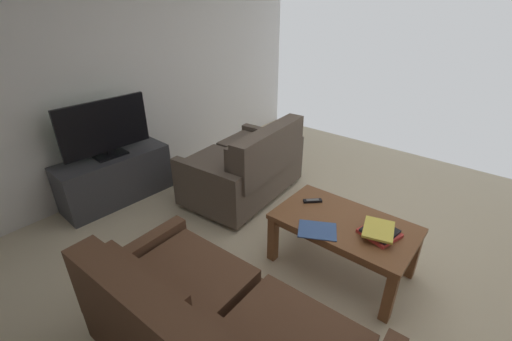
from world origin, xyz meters
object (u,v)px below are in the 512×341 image
object	(u,v)px
flat_tv	(105,128)
book_stack	(379,231)
tv_remote	(313,201)
coffee_table	(344,229)
loose_magazine	(317,230)
sofa_main	(217,340)
tv_stand	(116,178)
loveseat_near	(247,167)

from	to	relation	value
flat_tv	book_stack	world-z (taller)	flat_tv
tv_remote	coffee_table	bearing A→B (deg)	166.08
flat_tv	loose_magazine	world-z (taller)	flat_tv
sofa_main	tv_remote	bearing A→B (deg)	-80.51
tv_stand	book_stack	distance (m)	2.77
sofa_main	loveseat_near	distance (m)	2.12
flat_tv	loveseat_near	bearing A→B (deg)	-137.46
loose_magazine	tv_stand	bearing A→B (deg)	69.92
coffee_table	flat_tv	world-z (taller)	flat_tv
flat_tv	loose_magazine	size ratio (longest dim) A/B	3.25
sofa_main	tv_stand	bearing A→B (deg)	-17.58
flat_tv	book_stack	xyz separation A→B (m)	(-2.70, -0.58, -0.35)
tv_remote	loose_magazine	xyz separation A→B (m)	(-0.24, 0.33, -0.01)
coffee_table	book_stack	distance (m)	0.29
flat_tv	tv_remote	distance (m)	2.22
loveseat_near	tv_stand	distance (m)	1.45
tv_stand	sofa_main	bearing A→B (deg)	162.42
sofa_main	tv_remote	size ratio (longest dim) A/B	11.99
loveseat_near	loose_magazine	world-z (taller)	loveseat_near
tv_stand	flat_tv	distance (m)	0.58
coffee_table	book_stack	size ratio (longest dim) A/B	3.29
tv_remote	loose_magazine	size ratio (longest dim) A/B	0.51
loveseat_near	loose_magazine	distance (m)	1.41
loveseat_near	book_stack	xyz separation A→B (m)	(-1.63, 0.39, 0.14)
tv_stand	loose_magazine	world-z (taller)	tv_stand
sofa_main	coffee_table	xyz separation A→B (m)	(-0.11, -1.32, 0.04)
flat_tv	book_stack	size ratio (longest dim) A/B	2.82
tv_remote	book_stack	bearing A→B (deg)	172.24
sofa_main	loose_magazine	distance (m)	1.08
sofa_main	loose_magazine	bearing A→B (deg)	-90.10
loveseat_near	flat_tv	xyz separation A→B (m)	(1.07, 0.98, 0.48)
tv_stand	tv_remote	size ratio (longest dim) A/B	8.19
loveseat_near	tv_remote	distance (m)	1.07
book_stack	loose_magazine	distance (m)	0.45
tv_stand	book_stack	xyz separation A→B (m)	(-2.70, -0.58, 0.23)
loveseat_near	loose_magazine	xyz separation A→B (m)	(-1.25, 0.64, 0.11)
coffee_table	flat_tv	distance (m)	2.54
loveseat_near	tv_remote	size ratio (longest dim) A/B	9.54
flat_tv	tv_remote	world-z (taller)	flat_tv
flat_tv	book_stack	bearing A→B (deg)	-167.77
flat_tv	coffee_table	bearing A→B (deg)	-166.48
flat_tv	tv_remote	size ratio (longest dim) A/B	6.41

